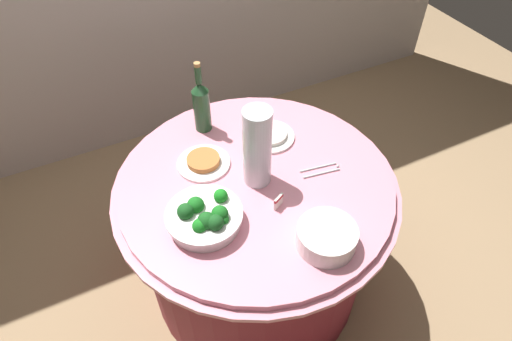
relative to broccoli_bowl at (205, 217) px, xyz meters
name	(u,v)px	position (x,y,z in m)	size (l,w,h in m)	color
ground_plane	(256,276)	(0.26, 0.12, -0.78)	(6.00, 6.00, 0.00)	#9E7F5B
buffet_table	(256,233)	(0.26, 0.12, -0.41)	(1.16, 1.16, 0.74)	maroon
broccoli_bowl	(205,217)	(0.00, 0.00, 0.00)	(0.28, 0.28, 0.11)	white
plate_stack	(327,237)	(0.34, -0.26, 0.00)	(0.21, 0.21, 0.08)	white
wine_bottle	(201,105)	(0.19, 0.51, 0.09)	(0.07, 0.07, 0.34)	#204A28
decorative_fruit_vase	(257,152)	(0.27, 0.12, 0.11)	(0.11, 0.11, 0.34)	silver
serving_tongs	(322,170)	(0.53, 0.05, -0.04)	(0.17, 0.07, 0.01)	silver
food_plate_rice	(269,135)	(0.43, 0.32, -0.03)	(0.22, 0.22, 0.03)	white
food_plate_peanuts	(204,162)	(0.11, 0.29, -0.03)	(0.22, 0.22, 0.04)	white
label_placard_front	(279,201)	(0.28, -0.04, -0.01)	(0.05, 0.03, 0.05)	white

